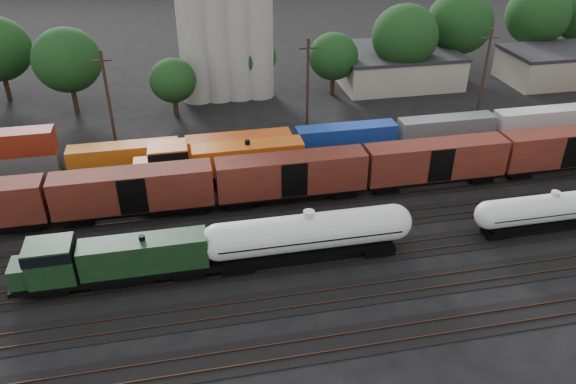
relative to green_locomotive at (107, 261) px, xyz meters
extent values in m
plane|color=black|center=(10.85, 5.00, -2.55)|extent=(600.00, 600.00, 0.00)
cube|color=black|center=(10.85, -10.00, -2.51)|extent=(180.00, 3.20, 0.08)
cube|color=#382319|center=(10.85, -10.72, -2.43)|extent=(180.00, 0.08, 0.16)
cube|color=#382319|center=(10.85, -9.28, -2.43)|extent=(180.00, 0.08, 0.16)
cube|color=black|center=(10.85, -5.00, -2.51)|extent=(180.00, 3.20, 0.08)
cube|color=#382319|center=(10.85, -5.72, -2.43)|extent=(180.00, 0.08, 0.16)
cube|color=#382319|center=(10.85, -4.28, -2.43)|extent=(180.00, 0.08, 0.16)
cube|color=black|center=(10.85, 0.00, -2.51)|extent=(180.00, 3.20, 0.08)
cube|color=#382319|center=(10.85, -0.72, -2.43)|extent=(180.00, 0.08, 0.16)
cube|color=#382319|center=(10.85, 0.72, -2.43)|extent=(180.00, 0.08, 0.16)
cube|color=black|center=(10.85, 5.00, -2.51)|extent=(180.00, 3.20, 0.08)
cube|color=#382319|center=(10.85, 4.28, -2.43)|extent=(180.00, 0.08, 0.16)
cube|color=#382319|center=(10.85, 5.72, -2.43)|extent=(180.00, 0.08, 0.16)
cube|color=black|center=(10.85, 10.00, -2.51)|extent=(180.00, 3.20, 0.08)
cube|color=#382319|center=(10.85, 9.28, -2.43)|extent=(180.00, 0.08, 0.16)
cube|color=#382319|center=(10.85, 10.72, -2.43)|extent=(180.00, 0.08, 0.16)
cube|color=black|center=(10.85, 15.00, -2.51)|extent=(180.00, 3.20, 0.08)
cube|color=#382319|center=(10.85, 14.28, -2.43)|extent=(180.00, 0.08, 0.16)
cube|color=#382319|center=(10.85, 15.72, -2.43)|extent=(180.00, 0.08, 0.16)
cube|color=black|center=(10.85, 20.00, -2.51)|extent=(180.00, 3.20, 0.08)
cube|color=#382319|center=(10.85, 19.28, -2.43)|extent=(180.00, 0.08, 0.16)
cube|color=#382319|center=(10.85, 20.72, -2.43)|extent=(180.00, 0.08, 0.16)
cube|color=black|center=(0.93, 0.00, -1.26)|extent=(16.87, 2.88, 0.40)
cube|color=black|center=(0.93, 0.00, -1.70)|extent=(4.96, 2.18, 0.79)
cube|color=black|center=(2.95, 0.00, 0.28)|extent=(10.12, 2.38, 2.68)
cube|color=black|center=(-4.13, 0.00, 0.58)|extent=(3.57, 2.88, 3.27)
cube|color=black|center=(-4.13, 0.00, 1.62)|extent=(3.67, 2.98, 0.89)
cube|color=black|center=(-6.50, 0.00, -0.17)|extent=(1.59, 2.38, 1.79)
cylinder|color=black|center=(2.95, 0.00, 1.77)|extent=(0.50, 0.50, 0.50)
cube|color=black|center=(-4.47, 0.00, -1.90)|extent=(2.58, 1.98, 0.69)
cube|color=black|center=(6.33, 0.00, -1.90)|extent=(2.58, 1.98, 0.69)
cylinder|color=silver|center=(16.58, 0.00, 0.52)|extent=(15.26, 3.14, 3.14)
sphere|color=silver|center=(8.96, 0.00, 0.52)|extent=(3.14, 3.14, 3.14)
sphere|color=silver|center=(24.21, 0.00, 0.52)|extent=(3.14, 3.14, 3.14)
cylinder|color=silver|center=(16.58, 0.00, 2.31)|extent=(0.98, 0.98, 0.54)
cube|color=black|center=(16.58, 0.00, 0.52)|extent=(15.60, 3.29, 0.09)
cube|color=black|center=(16.58, 0.00, -1.21)|extent=(14.74, 2.38, 0.54)
cube|color=black|center=(10.34, 0.00, -1.86)|extent=(2.82, 2.17, 0.76)
cube|color=black|center=(22.83, 0.00, -1.86)|extent=(2.82, 2.17, 0.76)
cylinder|color=silver|center=(39.70, 0.00, 0.03)|extent=(12.66, 2.61, 2.61)
sphere|color=silver|center=(33.38, 0.00, 0.03)|extent=(2.61, 2.61, 2.61)
cylinder|color=silver|center=(39.70, 0.00, 1.52)|extent=(0.81, 0.81, 0.45)
cube|color=black|center=(39.70, 0.00, 0.03)|extent=(12.95, 2.73, 0.07)
cube|color=black|center=(39.70, 0.00, -1.41)|extent=(12.23, 1.98, 0.45)
cube|color=black|center=(34.53, 0.00, -1.95)|extent=(2.34, 1.80, 0.63)
cube|color=black|center=(11.19, 15.00, -1.15)|extent=(19.62, 3.16, 0.44)
cube|color=black|center=(11.19, 15.00, -1.64)|extent=(5.45, 2.40, 0.87)
cube|color=#C85511|center=(13.54, 15.00, 0.54)|extent=(11.77, 2.62, 2.94)
cube|color=#C85511|center=(5.30, 15.00, 0.87)|extent=(3.92, 3.16, 3.60)
cube|color=black|center=(5.30, 15.00, 2.01)|extent=(4.03, 3.27, 0.98)
cube|color=#C85511|center=(2.55, 15.00, 0.05)|extent=(1.74, 2.62, 1.96)
cylinder|color=black|center=(13.54, 15.00, 2.17)|extent=(0.55, 0.55, 0.55)
cube|color=black|center=(4.91, 15.00, -1.86)|extent=(2.83, 2.18, 0.76)
cube|color=black|center=(17.47, 15.00, -1.86)|extent=(2.83, 2.18, 0.76)
cube|color=black|center=(1.82, 10.00, -1.35)|extent=(15.00, 2.60, 0.40)
cube|color=#521C14|center=(1.82, 10.00, 0.75)|extent=(15.00, 2.90, 3.80)
cube|color=black|center=(17.22, 10.00, -1.35)|extent=(15.00, 2.60, 0.40)
cube|color=#521C14|center=(17.22, 10.00, 0.75)|extent=(15.00, 2.90, 3.80)
cube|color=black|center=(32.62, 10.00, -1.35)|extent=(15.00, 2.60, 0.40)
cube|color=#521C14|center=(32.62, 10.00, 0.75)|extent=(15.00, 2.90, 3.80)
cube|color=black|center=(48.02, 10.00, -1.35)|extent=(15.00, 2.60, 0.40)
cube|color=#521C14|center=(48.02, 10.00, 0.75)|extent=(15.00, 2.90, 3.80)
cube|color=black|center=(10.85, 20.00, -2.05)|extent=(160.00, 2.60, 0.60)
cube|color=#535557|center=(-12.42, 20.00, -0.45)|extent=(12.00, 2.40, 2.60)
cube|color=#C96314|center=(0.38, 20.00, -0.45)|extent=(12.00, 2.40, 2.60)
cube|color=#BE4813|center=(13.18, 20.00, -0.45)|extent=(12.00, 2.40, 2.60)
cube|color=navy|center=(25.98, 20.00, -0.45)|extent=(12.00, 2.40, 2.60)
cube|color=slate|center=(38.78, 20.00, -0.45)|extent=(12.00, 2.40, 2.60)
cube|color=silver|center=(51.58, 20.00, -0.45)|extent=(12.00, 2.40, 2.60)
cylinder|color=#9D9A90|center=(9.85, 41.00, 6.45)|extent=(4.40, 4.40, 18.00)
cylinder|color=#9D9A90|center=(12.85, 41.00, 6.45)|extent=(4.40, 4.40, 18.00)
cylinder|color=#9D9A90|center=(15.85, 41.00, 6.45)|extent=(4.40, 4.40, 18.00)
cylinder|color=#9D9A90|center=(18.85, 41.00, 6.45)|extent=(4.40, 4.40, 18.00)
cube|color=#9E937F|center=(40.85, 43.00, -0.25)|extent=(18.00, 14.00, 4.60)
cube|color=#232326|center=(40.85, 43.00, 2.30)|extent=(18.36, 14.28, 0.50)
cube|color=#9E937F|center=(65.85, 38.00, -0.25)|extent=(16.00, 10.00, 4.60)
cube|color=#232326|center=(65.85, 38.00, 2.30)|extent=(16.32, 10.20, 0.50)
cylinder|color=black|center=(-17.40, 46.58, -0.82)|extent=(0.70, 0.70, 3.46)
cylinder|color=black|center=(-7.24, 40.14, -0.88)|extent=(0.70, 0.70, 3.34)
ellipsoid|color=#173B16|center=(-7.24, 40.14, 4.74)|extent=(9.08, 9.08, 8.60)
cylinder|color=black|center=(6.41, 35.73, -1.41)|extent=(0.70, 0.70, 2.29)
ellipsoid|color=#173B16|center=(6.41, 35.73, 2.43)|extent=(6.21, 6.21, 5.88)
cylinder|color=black|center=(18.27, 42.45, -1.28)|extent=(0.70, 0.70, 2.53)
ellipsoid|color=#173B16|center=(18.27, 42.45, 2.96)|extent=(6.87, 6.87, 6.51)
cylinder|color=black|center=(29.65, 39.36, -1.22)|extent=(0.70, 0.70, 2.65)
ellipsoid|color=#173B16|center=(29.65, 39.36, 3.23)|extent=(7.20, 7.20, 6.82)
cylinder|color=black|center=(40.78, 40.13, -0.74)|extent=(0.70, 0.70, 3.63)
ellipsoid|color=#173B16|center=(40.78, 40.13, 5.35)|extent=(9.85, 9.85, 9.33)
cylinder|color=black|center=(51.73, 44.58, -0.63)|extent=(0.70, 0.70, 3.84)
ellipsoid|color=#173B16|center=(51.73, 44.58, 5.81)|extent=(10.41, 10.41, 9.86)
cylinder|color=black|center=(66.75, 46.68, -0.62)|extent=(0.70, 0.70, 3.86)
ellipsoid|color=#173B16|center=(66.75, 46.68, 5.86)|extent=(10.47, 10.47, 9.92)
cylinder|color=black|center=(76.43, 48.58, -0.80)|extent=(0.70, 0.70, 3.50)
cylinder|color=black|center=(-1.15, 27.00, 3.45)|extent=(0.36, 0.36, 12.00)
cube|color=black|center=(-1.15, 27.00, 8.25)|extent=(2.20, 0.18, 0.18)
cylinder|color=black|center=(22.85, 27.00, 3.45)|extent=(0.36, 0.36, 12.00)
cube|color=black|center=(22.85, 27.00, 8.25)|extent=(2.20, 0.18, 0.18)
cylinder|color=black|center=(46.85, 27.00, 3.45)|extent=(0.36, 0.36, 12.00)
cube|color=black|center=(46.85, 27.00, 8.25)|extent=(2.20, 0.18, 0.18)
camera|label=1|loc=(6.97, -38.13, 27.48)|focal=35.00mm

